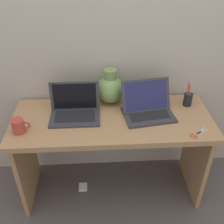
{
  "coord_description": "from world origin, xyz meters",
  "views": [
    {
      "loc": [
        -0.09,
        -1.49,
        1.8
      ],
      "look_at": [
        0.0,
        0.0,
        0.78
      ],
      "focal_mm": 42.77,
      "sensor_mm": 36.0,
      "label": 1
    }
  ],
  "objects": [
    {
      "name": "laptop_left",
      "position": [
        -0.25,
        0.06,
        0.78
      ],
      "size": [
        0.34,
        0.23,
        0.22
      ],
      "color": "#333338",
      "rests_on": "desk"
    },
    {
      "name": "coffee_mug",
      "position": [
        -0.6,
        -0.12,
        0.77
      ],
      "size": [
        0.12,
        0.08,
        0.1
      ],
      "color": "#B23D33",
      "rests_on": "desk"
    },
    {
      "name": "ground_plane",
      "position": [
        0.0,
        0.0,
        0.0
      ],
      "size": [
        6.0,
        6.0,
        0.0
      ],
      "primitive_type": "plane",
      "color": "#564C47"
    },
    {
      "name": "back_wall",
      "position": [
        0.0,
        0.32,
        1.2
      ],
      "size": [
        4.4,
        0.04,
        2.4
      ],
      "primitive_type": "cube",
      "color": "#BCAD99",
      "rests_on": "ground"
    },
    {
      "name": "laptop_right",
      "position": [
        0.25,
        0.05,
        0.79
      ],
      "size": [
        0.37,
        0.3,
        0.23
      ],
      "color": "#333338",
      "rests_on": "desk"
    },
    {
      "name": "power_brick",
      "position": [
        -0.24,
        0.01,
        0.01
      ],
      "size": [
        0.07,
        0.07,
        0.03
      ],
      "primitive_type": "cube",
      "color": "white",
      "rests_on": "ground"
    },
    {
      "name": "scissors",
      "position": [
        0.52,
        -0.21,
        0.73
      ],
      "size": [
        0.14,
        0.11,
        0.01
      ],
      "color": "#B7B7BC",
      "rests_on": "desk"
    },
    {
      "name": "pen_cup",
      "position": [
        0.56,
        0.13,
        0.78
      ],
      "size": [
        0.06,
        0.06,
        0.19
      ],
      "color": "black",
      "rests_on": "desk"
    },
    {
      "name": "desk",
      "position": [
        0.0,
        0.0,
        0.57
      ],
      "size": [
        1.38,
        0.56,
        0.73
      ],
      "color": "#AD7F51",
      "rests_on": "ground"
    },
    {
      "name": "green_vase",
      "position": [
        0.0,
        0.22,
        0.84
      ],
      "size": [
        0.21,
        0.21,
        0.26
      ],
      "color": "#75934C",
      "rests_on": "desk"
    }
  ]
}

